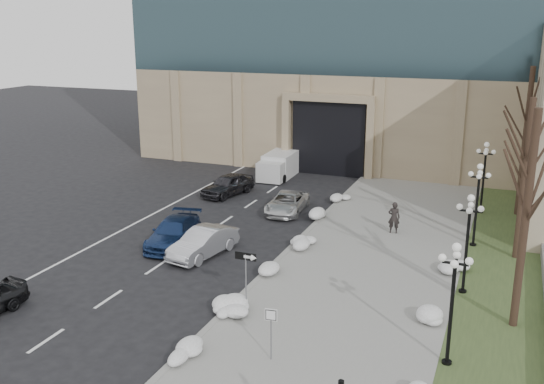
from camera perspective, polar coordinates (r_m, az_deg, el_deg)
The scene contains 28 objects.
sidewalk at distance 31.49m, azimuth 8.95°, elevation -6.89°, with size 9.00×40.00×0.12m, color gray.
curb at distance 32.66m, azimuth 1.21°, elevation -5.83°, with size 0.30×40.00×0.14m, color gray.
grass_strip at distance 30.90m, azimuth 20.88°, elevation -8.26°, with size 4.00×40.00×0.10m, color #354824.
car_b at distance 32.51m, azimuth -6.49°, elevation -4.76°, with size 1.58×4.53×1.49m, color #B4B6BC.
car_c at distance 34.33m, azimuth -9.25°, elevation -3.77°, with size 2.05×5.05×1.47m, color navy.
car_d at distance 39.67m, azimuth 1.42°, elevation -1.02°, with size 2.15×4.65×1.29m, color silver.
car_e at distance 43.70m, azimuth -4.18°, elevation 0.69°, with size 1.82×4.52×1.54m, color #29292D.
pedestrian at distance 36.08m, azimuth 11.41°, elevation -2.36°, with size 0.69×0.45×1.88m, color black.
box_truck at distance 49.08m, azimuth 0.84°, elevation 2.59°, with size 2.29×6.07×1.91m.
one_way_sign at distance 25.71m, azimuth -2.17°, elevation -6.78°, with size 1.00×0.27×2.70m.
keep_sign at distance 22.35m, azimuth -0.09°, elevation -12.26°, with size 0.46×0.10×2.14m.
snow_clump_b at distance 23.37m, azimuth -8.54°, elevation -14.69°, with size 1.10×1.60×0.36m, color white.
snow_clump_c at distance 26.36m, azimuth -3.96°, elevation -10.82°, with size 1.10×1.60×0.36m, color white.
snow_clump_d at distance 30.12m, azimuth -0.39°, elevation -7.27°, with size 1.10×1.60×0.36m, color white.
snow_clump_e at distance 34.05m, azimuth 2.96°, elevation -4.52°, with size 1.10×1.60×0.36m, color white.
snow_clump_f at distance 38.03m, azimuth 4.69°, elevation -2.36°, with size 1.10×1.60×0.36m, color white.
snow_clump_g at distance 42.09m, azimuth 6.59°, elevation -0.62°, with size 1.10×1.60×0.36m, color white.
snow_clump_i at distance 26.40m, azimuth 15.02°, elevation -11.32°, with size 1.10×1.60×0.36m, color white.
snow_clump_j at distance 31.45m, azimuth 16.75°, elevation -6.95°, with size 1.10×1.60×0.36m, color white.
snow_clump_k at distance 26.21m, azimuth -3.96°, elevation -10.98°, with size 1.10×1.60×0.36m, color white.
snow_clump_l at distance 33.44m, azimuth 2.38°, elevation -4.89°, with size 1.10×1.60×0.36m, color white.
lamppost_a at distance 22.39m, azimuth 16.69°, elevation -8.66°, with size 1.18×1.18×4.76m.
lamppost_b at distance 28.45m, azimuth 17.98°, elevation -3.50°, with size 1.18×1.18×4.76m.
lamppost_c at distance 34.68m, azimuth 18.80°, elevation -0.17°, with size 1.18×1.18×4.76m.
lamppost_d at distance 40.98m, azimuth 19.37°, elevation 2.14°, with size 1.18×1.18×4.76m.
tree_near at distance 25.26m, azimuth 23.03°, elevation 0.15°, with size 3.20×3.20×9.00m.
tree_mid at distance 33.13m, azimuth 22.85°, elevation 3.05°, with size 3.20×3.20×8.50m.
tree_far at distance 40.90m, azimuth 22.88°, elevation 6.18°, with size 3.20×3.20×9.50m.
Camera 1 is at (9.63, -14.47, 12.06)m, focal length 40.00 mm.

